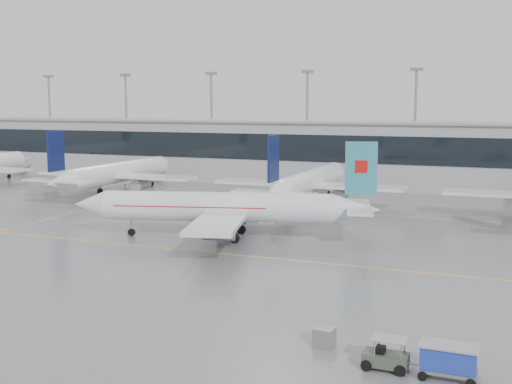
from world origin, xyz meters
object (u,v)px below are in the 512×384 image
at_px(air_canada_jet, 228,208).
at_px(baggage_tug, 386,358).
at_px(gse_unit, 324,337).
at_px(baggage_cart, 448,359).

distance_m(air_canada_jet, baggage_tug, 39.23).
bearing_deg(gse_unit, baggage_tug, -20.39).
height_order(air_canada_jet, baggage_tug, air_canada_jet).
distance_m(baggage_cart, gse_unit, 8.27).
relative_size(baggage_cart, gse_unit, 2.63).
bearing_deg(baggage_cart, gse_unit, 165.46).
distance_m(baggage_tug, gse_unit, 4.85).
distance_m(baggage_tug, baggage_cart, 3.64).
bearing_deg(gse_unit, baggage_cart, -9.65).
bearing_deg(gse_unit, air_canada_jet, 129.94).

